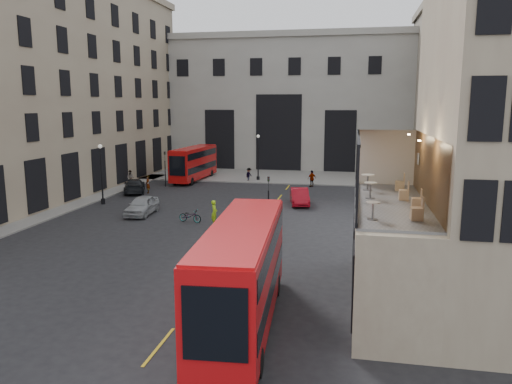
% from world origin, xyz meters
% --- Properties ---
extents(ground, '(140.00, 140.00, 0.00)m').
position_xyz_m(ground, '(0.00, 0.00, 0.00)').
color(ground, black).
rests_on(ground, ground).
extents(host_building_main, '(7.26, 11.40, 15.10)m').
position_xyz_m(host_building_main, '(9.95, 0.00, 7.79)').
color(host_building_main, tan).
rests_on(host_building_main, ground).
extents(host_frontage, '(3.00, 11.00, 4.50)m').
position_xyz_m(host_frontage, '(6.50, 0.00, 2.25)').
color(host_frontage, tan).
rests_on(host_frontage, ground).
extents(cafe_floor, '(3.00, 10.00, 0.10)m').
position_xyz_m(cafe_floor, '(6.50, 0.00, 4.55)').
color(cafe_floor, slate).
rests_on(cafe_floor, host_frontage).
extents(building_left, '(14.60, 50.60, 22.00)m').
position_xyz_m(building_left, '(-26.96, 20.00, 11.38)').
color(building_left, tan).
rests_on(building_left, ground).
extents(gateway, '(35.00, 10.60, 18.00)m').
position_xyz_m(gateway, '(-5.00, 47.99, 9.39)').
color(gateway, '#A19F96').
rests_on(gateway, ground).
extents(building_right, '(16.60, 18.60, 20.00)m').
position_xyz_m(building_right, '(20.00, 39.97, 10.39)').
color(building_right, '#A19882').
rests_on(building_right, ground).
extents(pavement_far, '(40.00, 12.00, 0.12)m').
position_xyz_m(pavement_far, '(-6.00, 38.00, 0.06)').
color(pavement_far, slate).
rests_on(pavement_far, ground).
extents(pavement_left, '(8.00, 48.00, 0.12)m').
position_xyz_m(pavement_left, '(-22.00, 12.00, 0.06)').
color(pavement_left, slate).
rests_on(pavement_left, ground).
extents(traffic_light_near, '(0.16, 0.20, 3.80)m').
position_xyz_m(traffic_light_near, '(-1.00, 12.00, 2.42)').
color(traffic_light_near, black).
rests_on(traffic_light_near, ground).
extents(traffic_light_far, '(0.16, 0.20, 3.80)m').
position_xyz_m(traffic_light_far, '(-15.00, 28.00, 2.42)').
color(traffic_light_far, black).
rests_on(traffic_light_far, ground).
extents(street_lamp_a, '(0.36, 0.36, 5.33)m').
position_xyz_m(street_lamp_a, '(-17.00, 18.00, 2.39)').
color(street_lamp_a, black).
rests_on(street_lamp_a, ground).
extents(street_lamp_b, '(0.36, 0.36, 5.33)m').
position_xyz_m(street_lamp_b, '(-6.00, 34.00, 2.39)').
color(street_lamp_b, black).
rests_on(street_lamp_b, ground).
extents(bus_near, '(3.15, 10.73, 4.22)m').
position_xyz_m(bus_near, '(0.65, -3.65, 2.37)').
color(bus_near, red).
rests_on(bus_near, ground).
extents(bus_far, '(2.74, 9.79, 3.86)m').
position_xyz_m(bus_far, '(-13.34, 32.80, 2.17)').
color(bus_far, '#AF0C0C').
rests_on(bus_far, ground).
extents(car_a, '(2.03, 4.51, 1.51)m').
position_xyz_m(car_a, '(-11.81, 14.69, 0.75)').
color(car_a, '#95999D').
rests_on(car_a, ground).
extents(car_b, '(2.27, 4.55, 1.43)m').
position_xyz_m(car_b, '(0.22, 21.24, 0.72)').
color(car_b, maroon).
rests_on(car_b, ground).
extents(car_c, '(3.67, 5.22, 1.40)m').
position_xyz_m(car_c, '(-16.70, 23.92, 0.70)').
color(car_c, black).
rests_on(car_c, ground).
extents(bicycle, '(1.94, 0.98, 0.97)m').
position_xyz_m(bicycle, '(-7.16, 12.93, 0.49)').
color(bicycle, gray).
rests_on(bicycle, ground).
extents(cyclist, '(0.57, 0.75, 1.84)m').
position_xyz_m(cyclist, '(-5.13, 12.48, 0.92)').
color(cyclist, '#A8DF17').
rests_on(cyclist, ground).
extents(pedestrian_a, '(0.87, 0.70, 1.67)m').
position_xyz_m(pedestrian_a, '(-19.00, 27.96, 0.84)').
color(pedestrian_a, gray).
rests_on(pedestrian_a, ground).
extents(pedestrian_b, '(0.90, 1.16, 1.57)m').
position_xyz_m(pedestrian_b, '(-6.92, 33.22, 0.79)').
color(pedestrian_b, gray).
rests_on(pedestrian_b, ground).
extents(pedestrian_c, '(1.09, 1.00, 1.79)m').
position_xyz_m(pedestrian_c, '(0.48, 30.93, 0.89)').
color(pedestrian_c, gray).
rests_on(pedestrian_c, ground).
extents(pedestrian_d, '(0.99, 1.10, 1.89)m').
position_xyz_m(pedestrian_d, '(6.24, 38.70, 0.94)').
color(pedestrian_d, gray).
rests_on(pedestrian_d, ground).
extents(pedestrian_e, '(0.65, 0.77, 1.79)m').
position_xyz_m(pedestrian_e, '(-15.28, 23.94, 0.89)').
color(pedestrian_e, gray).
rests_on(pedestrian_e, ground).
extents(cafe_table_near, '(0.54, 0.54, 0.67)m').
position_xyz_m(cafe_table_near, '(5.60, -3.51, 5.04)').
color(cafe_table_near, beige).
rests_on(cafe_table_near, cafe_floor).
extents(cafe_table_mid, '(0.59, 0.59, 0.74)m').
position_xyz_m(cafe_table_mid, '(5.63, 0.78, 5.09)').
color(cafe_table_mid, beige).
rests_on(cafe_table_mid, cafe_floor).
extents(cafe_table_far, '(0.63, 0.63, 0.79)m').
position_xyz_m(cafe_table_far, '(5.55, 3.01, 5.12)').
color(cafe_table_far, white).
rests_on(cafe_table_far, cafe_floor).
extents(cafe_chair_a, '(0.46, 0.46, 0.89)m').
position_xyz_m(cafe_chair_a, '(7.21, -3.28, 4.87)').
color(cafe_chair_a, tan).
rests_on(cafe_chair_a, cafe_floor).
extents(cafe_chair_b, '(0.40, 0.40, 0.81)m').
position_xyz_m(cafe_chair_b, '(7.45, -1.07, 4.85)').
color(cafe_chair_b, tan).
rests_on(cafe_chair_b, cafe_floor).
extents(cafe_chair_c, '(0.42, 0.42, 0.84)m').
position_xyz_m(cafe_chair_c, '(7.10, 0.70, 4.86)').
color(cafe_chair_c, tan).
rests_on(cafe_chair_c, cafe_floor).
extents(cafe_chair_d, '(0.44, 0.44, 0.88)m').
position_xyz_m(cafe_chair_d, '(7.13, 3.13, 4.87)').
color(cafe_chair_d, tan).
rests_on(cafe_chair_d, cafe_floor).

